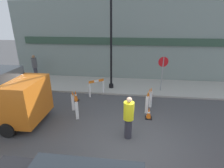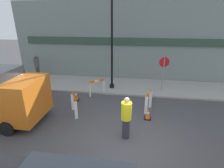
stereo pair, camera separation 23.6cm
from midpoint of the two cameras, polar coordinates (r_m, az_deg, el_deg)
ground_plane at (r=6.59m, az=5.28°, el=-20.32°), size 60.00×60.00×0.00m
sidewalk_slab at (r=11.77m, az=6.27°, el=-0.67°), size 18.00×2.99×0.11m
storefront_facade at (r=12.64m, az=6.89°, el=13.44°), size 18.00×0.22×5.50m
streetlamp_post at (r=10.50m, az=-0.98°, el=19.39°), size 0.44×0.44×6.28m
stop_sign at (r=10.77m, az=15.62°, el=4.92°), size 0.59×0.13×2.12m
barricade_0 at (r=10.29m, az=-5.74°, el=-0.93°), size 0.84×0.68×0.98m
barricade_1 at (r=8.42m, az=-12.91°, el=-6.35°), size 0.59×0.89×1.01m
barricade_2 at (r=8.75m, az=11.21°, el=-5.17°), size 0.38×0.77×1.05m
traffic_cone_0 at (r=9.86m, az=-12.45°, el=-3.80°), size 0.30×0.30×0.64m
traffic_cone_1 at (r=10.15m, az=11.42°, el=-3.11°), size 0.30×0.30×0.61m
traffic_cone_2 at (r=8.20m, az=11.09°, el=-9.36°), size 0.30×0.30×0.54m
person_worker at (r=6.57m, az=4.38°, el=-10.65°), size 0.50×0.50×1.70m
person_pedestrian at (r=14.05m, az=-24.35°, el=5.35°), size 0.46×0.46×1.74m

